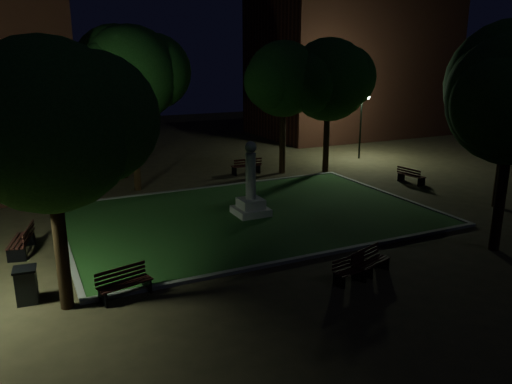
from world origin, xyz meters
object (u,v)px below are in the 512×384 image
(monument, at_px, (251,195))
(bench_near_right, at_px, (370,262))
(bench_far_side, at_px, (247,167))
(bench_west_near, at_px, (124,284))
(bench_near_left, at_px, (352,270))
(bench_right_side, at_px, (411,176))
(bench_left_side, at_px, (23,241))
(trash_bin, at_px, (26,285))

(monument, relative_size, bench_near_right, 2.01)
(bench_near_right, xyz_separation_m, bench_far_side, (2.22, 14.26, 0.06))
(bench_near_right, distance_m, bench_west_near, 7.58)
(bench_near_left, xyz_separation_m, bench_far_side, (3.04, 14.46, 0.10))
(bench_right_side, xyz_separation_m, bench_far_side, (-7.13, 5.85, 0.04))
(bench_left_side, bearing_deg, bench_far_side, 135.40)
(bench_near_right, xyz_separation_m, trash_bin, (-9.90, 2.63, 0.14))
(monument, xyz_separation_m, bench_near_left, (0.09, -7.18, -0.60))
(bench_left_side, xyz_separation_m, bench_right_side, (19.26, 1.78, -0.05))
(bench_right_side, height_order, trash_bin, trash_bin)
(bench_left_side, xyz_separation_m, bench_far_side, (12.12, 7.63, -0.00))
(bench_near_left, distance_m, bench_right_side, 13.33)
(trash_bin, bearing_deg, bench_near_left, -17.28)
(bench_right_side, bearing_deg, bench_near_left, 122.82)
(bench_near_right, relative_size, bench_far_side, 0.91)
(bench_west_near, height_order, bench_right_side, bench_right_side)
(monument, relative_size, bench_near_left, 2.25)
(bench_near_right, height_order, bench_right_side, bench_right_side)
(bench_right_side, bearing_deg, bench_left_side, 87.86)
(bench_near_right, relative_size, bench_right_side, 0.97)
(bench_near_left, xyz_separation_m, bench_left_side, (-9.08, 6.83, 0.10))
(bench_near_left, height_order, bench_near_right, bench_near_right)
(bench_near_right, distance_m, bench_far_side, 14.43)
(bench_right_side, distance_m, trash_bin, 20.10)
(monument, bearing_deg, bench_right_side, 7.94)
(bench_left_side, distance_m, bench_right_side, 19.34)
(monument, bearing_deg, bench_near_right, -82.59)
(bench_west_near, distance_m, bench_right_side, 17.99)
(bench_near_right, relative_size, bench_left_side, 0.86)
(monument, bearing_deg, trash_bin, -154.16)
(bench_near_left, distance_m, bench_left_side, 11.36)
(bench_far_side, bearing_deg, trash_bin, 44.90)
(bench_near_left, xyz_separation_m, bench_near_right, (0.82, 0.20, 0.04))
(bench_left_side, height_order, bench_far_side, bench_left_side)
(bench_right_side, relative_size, trash_bin, 1.56)
(bench_west_near, height_order, bench_left_side, bench_left_side)
(bench_west_near, xyz_separation_m, bench_far_side, (9.59, 12.47, 0.05))
(bench_near_left, relative_size, trash_bin, 1.36)
(trash_bin, bearing_deg, bench_west_near, -18.29)
(bench_far_side, bearing_deg, bench_near_right, 82.22)
(bench_near_right, distance_m, bench_left_side, 11.92)
(monument, relative_size, bench_left_side, 1.73)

